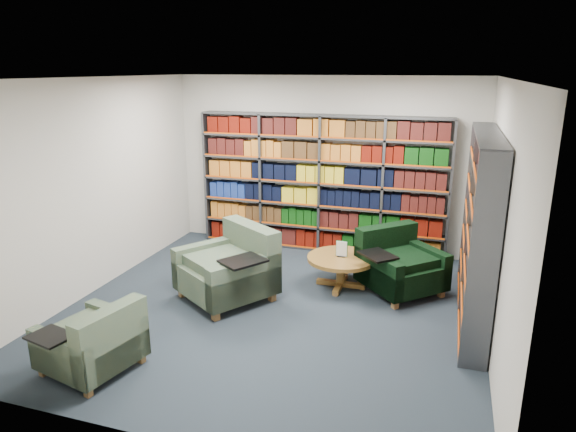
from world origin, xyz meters
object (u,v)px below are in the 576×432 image
(chair_green_right, at_px, (397,266))
(coffee_table, at_px, (341,263))
(chair_teal_left, at_px, (233,270))
(chair_teal_front, at_px, (96,345))

(chair_green_right, xyz_separation_m, coffee_table, (-0.74, -0.15, 0.01))
(chair_green_right, height_order, coffee_table, chair_green_right)
(chair_teal_left, bearing_deg, chair_green_right, 23.83)
(chair_teal_left, relative_size, chair_green_right, 1.10)
(chair_teal_front, distance_m, coffee_table, 3.33)
(chair_teal_left, height_order, coffee_table, chair_teal_left)
(chair_green_right, xyz_separation_m, chair_teal_front, (-2.61, -2.90, -0.04))
(chair_teal_front, relative_size, coffee_table, 1.11)
(chair_green_right, distance_m, chair_teal_front, 3.90)
(chair_teal_left, xyz_separation_m, chair_teal_front, (-0.59, -2.01, -0.08))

